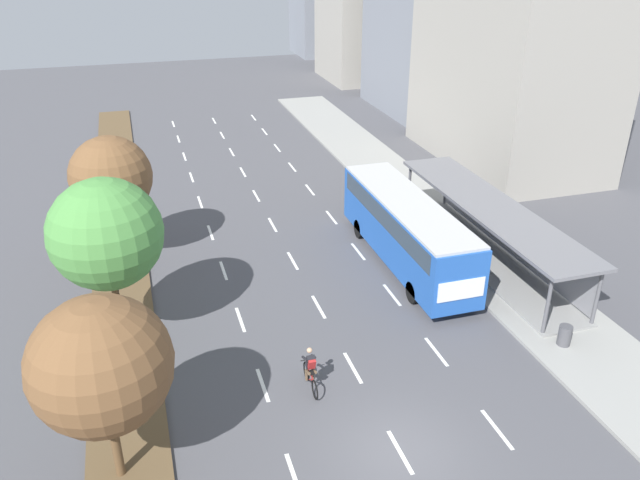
{
  "coord_description": "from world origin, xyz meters",
  "views": [
    {
      "loc": [
        -6.84,
        -13.73,
        14.99
      ],
      "look_at": [
        1.29,
        13.08,
        1.2
      ],
      "focal_mm": 35.5,
      "sensor_mm": 36.0,
      "label": 1
    }
  ],
  "objects_px": {
    "median_tree_nearest": "(101,365)",
    "median_tree_third": "(111,177)",
    "trash_bin": "(565,335)",
    "cyclist": "(310,371)",
    "bus": "(406,226)",
    "median_tree_second": "(106,234)",
    "bus_shelter": "(493,226)"
  },
  "relations": [
    {
      "from": "cyclist",
      "to": "median_tree_third",
      "type": "height_order",
      "value": "median_tree_third"
    },
    {
      "from": "cyclist",
      "to": "median_tree_nearest",
      "type": "distance_m",
      "value": 7.8
    },
    {
      "from": "cyclist",
      "to": "bus",
      "type": "bearing_deg",
      "value": 47.84
    },
    {
      "from": "bus",
      "to": "median_tree_nearest",
      "type": "xyz_separation_m",
      "value": [
        -13.78,
        -10.12,
        2.1
      ]
    },
    {
      "from": "trash_bin",
      "to": "cyclist",
      "type": "bearing_deg",
      "value": 177.19
    },
    {
      "from": "median_tree_nearest",
      "to": "trash_bin",
      "type": "xyz_separation_m",
      "value": [
        16.98,
        1.75,
        -3.59
      ]
    },
    {
      "from": "bus",
      "to": "median_tree_nearest",
      "type": "bearing_deg",
      "value": -143.71
    },
    {
      "from": "bus_shelter",
      "to": "bus",
      "type": "bearing_deg",
      "value": 168.91
    },
    {
      "from": "cyclist",
      "to": "median_tree_second",
      "type": "distance_m",
      "value": 9.04
    },
    {
      "from": "bus_shelter",
      "to": "median_tree_second",
      "type": "height_order",
      "value": "median_tree_second"
    },
    {
      "from": "cyclist",
      "to": "trash_bin",
      "type": "xyz_separation_m",
      "value": [
        10.32,
        -0.51,
        -0.22
      ]
    },
    {
      "from": "bus",
      "to": "trash_bin",
      "type": "bearing_deg",
      "value": -69.08
    },
    {
      "from": "median_tree_third",
      "to": "median_tree_second",
      "type": "bearing_deg",
      "value": -91.42
    },
    {
      "from": "bus_shelter",
      "to": "median_tree_third",
      "type": "distance_m",
      "value": 18.53
    },
    {
      "from": "bus_shelter",
      "to": "median_tree_nearest",
      "type": "relative_size",
      "value": 2.36
    },
    {
      "from": "bus",
      "to": "median_tree_nearest",
      "type": "distance_m",
      "value": 17.23
    },
    {
      "from": "bus_shelter",
      "to": "median_tree_second",
      "type": "relative_size",
      "value": 2.07
    },
    {
      "from": "bus",
      "to": "cyclist",
      "type": "xyz_separation_m",
      "value": [
        -7.12,
        -7.86,
        -1.28
      ]
    },
    {
      "from": "median_tree_nearest",
      "to": "median_tree_third",
      "type": "height_order",
      "value": "median_tree_third"
    },
    {
      "from": "bus_shelter",
      "to": "median_tree_nearest",
      "type": "xyz_separation_m",
      "value": [
        -18.06,
        -9.28,
        2.3
      ]
    },
    {
      "from": "median_tree_third",
      "to": "bus",
      "type": "bearing_deg",
      "value": -16.88
    },
    {
      "from": "median_tree_third",
      "to": "trash_bin",
      "type": "xyz_separation_m",
      "value": [
        16.58,
        -12.43,
        -4.02
      ]
    },
    {
      "from": "median_tree_second",
      "to": "median_tree_third",
      "type": "height_order",
      "value": "median_tree_second"
    },
    {
      "from": "median_tree_second",
      "to": "bus_shelter",
      "type": "bearing_deg",
      "value": 7.0
    },
    {
      "from": "cyclist",
      "to": "trash_bin",
      "type": "bearing_deg",
      "value": -2.81
    },
    {
      "from": "bus",
      "to": "median_tree_nearest",
      "type": "height_order",
      "value": "median_tree_nearest"
    },
    {
      "from": "bus",
      "to": "median_tree_nearest",
      "type": "relative_size",
      "value": 1.86
    },
    {
      "from": "bus_shelter",
      "to": "bus",
      "type": "distance_m",
      "value": 4.37
    },
    {
      "from": "cyclist",
      "to": "median_tree_third",
      "type": "bearing_deg",
      "value": 117.7
    },
    {
      "from": "bus",
      "to": "median_tree_second",
      "type": "distance_m",
      "value": 14.18
    },
    {
      "from": "median_tree_third",
      "to": "trash_bin",
      "type": "height_order",
      "value": "median_tree_third"
    },
    {
      "from": "bus_shelter",
      "to": "median_tree_nearest",
      "type": "bearing_deg",
      "value": -152.8
    }
  ]
}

